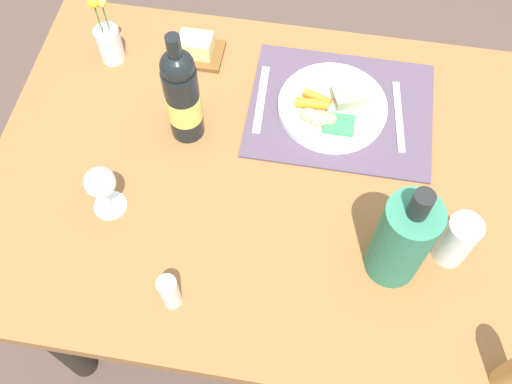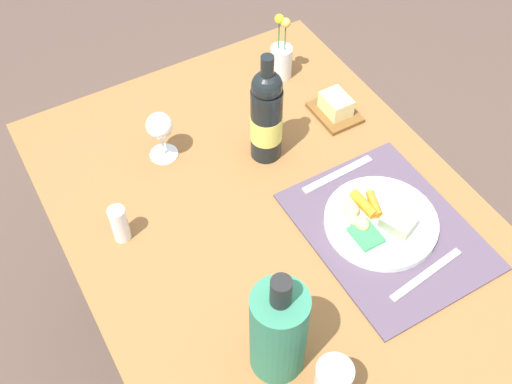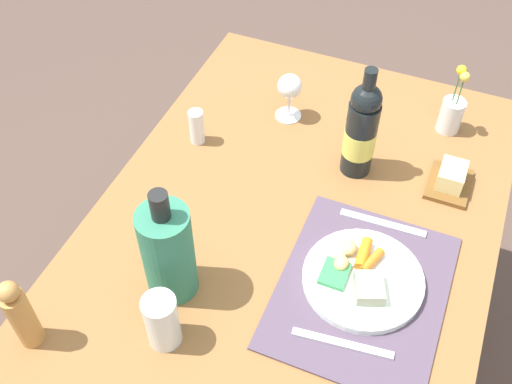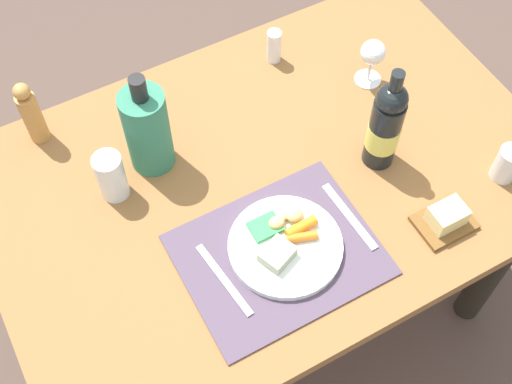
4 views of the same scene
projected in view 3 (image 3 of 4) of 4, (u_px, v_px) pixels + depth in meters
ground_plane at (279, 376)px, 1.94m from camera, size 8.00×8.00×0.00m
dining_table at (287, 262)px, 1.47m from camera, size 1.35×0.90×0.74m
placemat at (362, 291)px, 1.28m from camera, size 0.43×0.34×0.01m
dinner_plate at (362, 277)px, 1.28m from camera, size 0.26×0.26×0.05m
fork at (342, 343)px, 1.19m from camera, size 0.04×0.20×0.00m
knife at (383, 223)px, 1.39m from camera, size 0.03×0.20×0.00m
cooler_bottle at (168, 252)px, 1.20m from camera, size 0.11×0.11×0.29m
pepper_mill at (21, 315)px, 1.14m from camera, size 0.05×0.05×0.19m
flower_vase at (452, 112)px, 1.57m from camera, size 0.06×0.06×0.20m
wine_glass at (290, 88)px, 1.58m from camera, size 0.07×0.07×0.13m
water_tumbler at (163, 323)px, 1.17m from camera, size 0.07×0.07×0.13m
butter_dish at (451, 179)px, 1.46m from camera, size 0.13×0.10×0.06m
salt_shaker at (197, 127)px, 1.55m from camera, size 0.04×0.04×0.10m
wine_bottle at (361, 130)px, 1.43m from camera, size 0.08×0.08×0.30m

